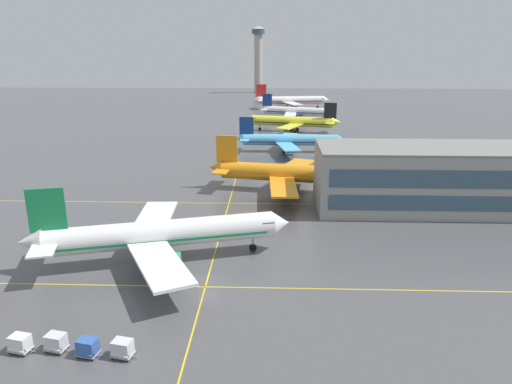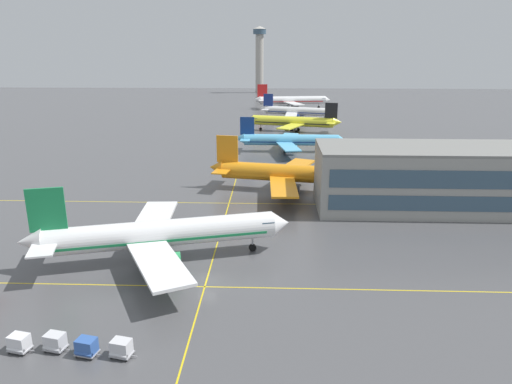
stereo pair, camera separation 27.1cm
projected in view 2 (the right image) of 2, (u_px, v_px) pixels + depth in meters
name	position (u px, v px, depth m)	size (l,w,h in m)	color
ground_plane	(207.00, 280.00, 64.14)	(600.00, 600.00, 0.00)	#4C4C4F
airliner_front_gate	(160.00, 234.00, 68.85)	(38.01, 32.40, 11.99)	white
airliner_second_row	(292.00, 174.00, 101.81)	(37.15, 31.64, 11.58)	orange
airliner_third_row	(290.00, 140.00, 140.34)	(32.60, 28.22, 10.17)	#5BB7E5
airliner_far_left_stand	(294.00, 122.00, 172.88)	(34.61, 29.42, 10.85)	yellow
airliner_far_right_stand	(297.00, 111.00, 201.74)	(32.68, 27.89, 10.35)	white
airliner_distant_taxiway	(292.00, 100.00, 236.30)	(38.43, 32.88, 11.95)	white
taxiway_markings	(219.00, 236.00, 78.70)	(159.40, 75.89, 0.01)	yellow
baggage_cart_row_leftmost	(19.00, 343.00, 48.81)	(2.87, 2.07, 1.86)	#99999E
baggage_cart_row_second	(55.00, 342.00, 49.00)	(2.87, 2.07, 1.86)	#99999E
baggage_cart_row_middle	(86.00, 347.00, 48.17)	(2.87, 2.07, 1.86)	#99999E
baggage_cart_row_fourth	(121.00, 348.00, 47.97)	(2.87, 2.07, 1.86)	#99999E
terminal_building	(495.00, 179.00, 90.11)	(66.69, 15.64, 12.07)	gray
control_tower	(260.00, 55.00, 310.76)	(8.82, 8.82, 41.99)	#ADA89E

